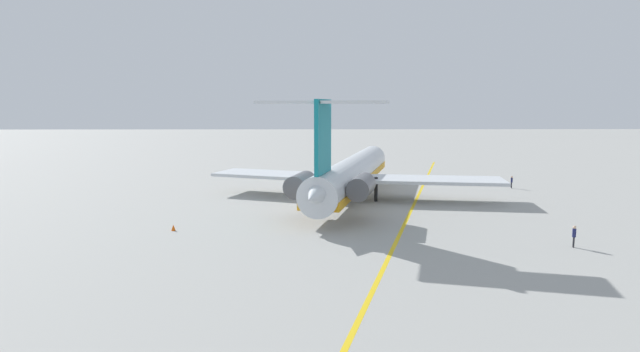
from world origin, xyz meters
name	(u,v)px	position (x,y,z in m)	size (l,w,h in m)	color
ground	(387,198)	(0.00, 0.00, 0.00)	(372.58, 372.58, 0.00)	#9E9E99
main_jetliner	(351,173)	(-1.26, 4.60, 3.27)	(40.67, 36.37, 12.01)	silver
ground_crew_near_nose	(574,234)	(-22.56, -11.97, 1.15)	(0.45, 0.29, 1.81)	black
ground_crew_near_tail	(512,181)	(7.46, -18.48, 1.09)	(0.44, 0.27, 1.72)	black
safety_cone_nose	(173,228)	(-16.39, 22.08, 0.28)	(0.40, 0.40, 0.55)	#EA590F
taxiway_centreline	(417,198)	(-0.14, -3.75, 0.00)	(85.22, 0.36, 0.01)	gold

